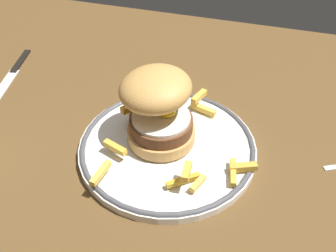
# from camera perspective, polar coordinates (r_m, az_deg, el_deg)

# --- Properties ---
(ground_plane) EXTENTS (1.37, 0.88, 0.04)m
(ground_plane) POSITION_cam_1_polar(r_m,az_deg,el_deg) (0.59, -2.71, -4.47)
(ground_plane) COLOR brown
(dinner_plate) EXTENTS (0.26, 0.26, 0.02)m
(dinner_plate) POSITION_cam_1_polar(r_m,az_deg,el_deg) (0.56, -0.00, -2.86)
(dinner_plate) COLOR white
(dinner_plate) RESTS_ON ground_plane
(burger) EXTENTS (0.13, 0.12, 0.11)m
(burger) POSITION_cam_1_polar(r_m,az_deg,el_deg) (0.53, -1.50, 2.99)
(burger) COLOR tan
(burger) RESTS_ON dinner_plate
(fries_pile) EXTENTS (0.22, 0.22, 0.03)m
(fries_pile) POSITION_cam_1_polar(r_m,az_deg,el_deg) (0.57, -0.60, 0.10)
(fries_pile) COLOR #E2B951
(fries_pile) RESTS_ON dinner_plate
(knife) EXTENTS (0.05, 0.18, 0.01)m
(knife) POSITION_cam_1_polar(r_m,az_deg,el_deg) (0.78, -22.00, 7.65)
(knife) COLOR black
(knife) RESTS_ON ground_plane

